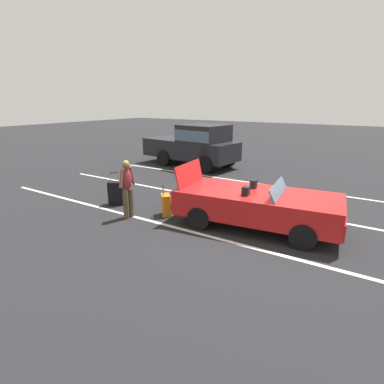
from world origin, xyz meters
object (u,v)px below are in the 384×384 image
(suitcase_large_black, at_px, (116,193))
(convertible_car, at_px, (264,206))
(duffel_bag, at_px, (172,201))
(traveler_person, at_px, (127,186))
(suitcase_medium_bright, at_px, (166,205))
(parked_pickup_truck_near, at_px, (196,145))

(suitcase_large_black, bearing_deg, convertible_car, -112.82)
(duffel_bag, height_order, traveler_person, traveler_person)
(suitcase_large_black, height_order, traveler_person, traveler_person)
(suitcase_large_black, distance_m, suitcase_medium_bright, 1.92)
(convertible_car, distance_m, suitcase_medium_bright, 2.79)
(duffel_bag, xyz_separation_m, parked_pickup_truck_near, (-2.57, 5.61, 0.95))
(suitcase_large_black, height_order, duffel_bag, suitcase_large_black)
(suitcase_medium_bright, relative_size, parked_pickup_truck_near, 0.17)
(suitcase_medium_bright, bearing_deg, suitcase_large_black, 138.60)
(duffel_bag, height_order, parked_pickup_truck_near, parked_pickup_truck_near)
(duffel_bag, relative_size, parked_pickup_truck_near, 0.14)
(suitcase_medium_bright, distance_m, duffel_bag, 0.82)
(convertible_car, distance_m, parked_pickup_truck_near, 8.02)
(convertible_car, distance_m, duffel_bag, 3.06)
(duffel_bag, relative_size, traveler_person, 0.43)
(suitcase_large_black, bearing_deg, duffel_bag, -94.57)
(convertible_car, height_order, suitcase_large_black, convertible_car)
(convertible_car, relative_size, duffel_bag, 6.12)
(traveler_person, xyz_separation_m, parked_pickup_truck_near, (-2.12, 7.06, 0.18))
(duffel_bag, distance_m, parked_pickup_truck_near, 6.24)
(suitcase_medium_bright, relative_size, traveler_person, 0.54)
(suitcase_large_black, height_order, suitcase_medium_bright, suitcase_large_black)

